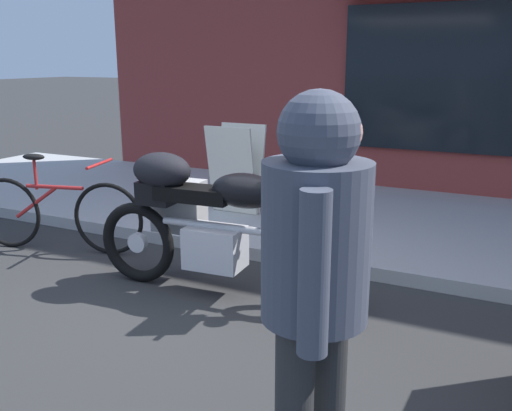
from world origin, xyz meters
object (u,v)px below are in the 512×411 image
at_px(pedestrian_walking, 316,271).
at_px(sandwich_board_sign, 236,169).
at_px(touring_motorcycle, 208,217).
at_px(parked_bicycle, 56,213).

relative_size(pedestrian_walking, sandwich_board_sign, 1.76).
relative_size(touring_motorcycle, parked_bicycle, 1.29).
distance_m(touring_motorcycle, sandwich_board_sign, 1.98).
height_order(touring_motorcycle, pedestrian_walking, pedestrian_walking).
relative_size(parked_bicycle, sandwich_board_sign, 1.75).
bearing_deg(touring_motorcycle, sandwich_board_sign, 111.97).
bearing_deg(pedestrian_walking, touring_motorcycle, 130.17).
xyz_separation_m(parked_bicycle, sandwich_board_sign, (1.06, 1.62, 0.23)).
distance_m(parked_bicycle, pedestrian_walking, 4.01).
bearing_deg(parked_bicycle, sandwich_board_sign, 56.70).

